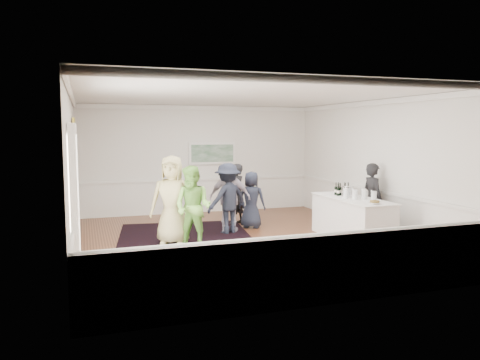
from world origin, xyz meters
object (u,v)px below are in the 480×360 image
object	(u,v)px
ice_bucket	(348,192)
nut_bowl	(375,203)
guest_lilac	(230,198)
serving_table	(352,218)
guest_dark_b	(236,194)
guest_navy	(251,200)
guest_dark_a	(228,198)
guest_tan	(172,200)
guest_green	(193,207)
bartender	(373,199)

from	to	relation	value
ice_bucket	nut_bowl	world-z (taller)	ice_bucket
guest_lilac	serving_table	bearing A→B (deg)	173.88
guest_dark_b	ice_bucket	xyz separation A→B (m)	(1.95, -2.29, 0.26)
guest_navy	ice_bucket	world-z (taller)	guest_navy
guest_dark_b	guest_navy	size ratio (longest dim) A/B	1.11
guest_dark_a	guest_dark_b	xyz separation A→B (m)	(0.54, 1.02, -0.05)
guest_tan	guest_green	xyz separation A→B (m)	(0.35, -0.47, -0.10)
serving_table	guest_lilac	distance (m)	2.89
guest_lilac	guest_navy	bearing A→B (deg)	-125.65
guest_navy	serving_table	bearing A→B (deg)	166.55
serving_table	bartender	size ratio (longest dim) A/B	1.38
bartender	nut_bowl	xyz separation A→B (m)	(-0.83, -1.28, 0.13)
guest_green	guest_dark_b	bearing A→B (deg)	94.04
guest_tan	guest_dark_a	world-z (taller)	guest_tan
guest_dark_a	ice_bucket	xyz separation A→B (m)	(2.49, -1.28, 0.22)
serving_table	ice_bucket	bearing A→B (deg)	89.31
guest_navy	guest_lilac	bearing A→B (deg)	61.97
guest_tan	nut_bowl	xyz separation A→B (m)	(3.87, -1.77, 0.02)
guest_navy	guest_tan	bearing A→B (deg)	60.72
serving_table	ice_bucket	xyz separation A→B (m)	(0.00, 0.21, 0.58)
guest_navy	guest_dark_a	bearing A→B (deg)	63.66
serving_table	nut_bowl	world-z (taller)	nut_bowl
serving_table	guest_lilac	bearing A→B (deg)	147.05
guest_dark_b	guest_navy	distance (m)	0.64
guest_lilac	nut_bowl	bearing A→B (deg)	159.83
guest_navy	ice_bucket	distance (m)	2.45
guest_tan	guest_dark_b	distance (m)	2.62
serving_table	ice_bucket	distance (m)	0.62
serving_table	guest_navy	size ratio (longest dim) A/B	1.62
ice_bucket	guest_dark_a	bearing A→B (deg)	152.77
guest_tan	guest_lilac	world-z (taller)	guest_tan
guest_dark_b	guest_navy	bearing A→B (deg)	75.48
guest_navy	ice_bucket	size ratio (longest dim) A/B	5.53
guest_dark_b	nut_bowl	world-z (taller)	guest_dark_b
guest_dark_a	guest_navy	bearing A→B (deg)	-170.65
guest_tan	ice_bucket	world-z (taller)	guest_tan
guest_dark_b	ice_bucket	size ratio (longest dim) A/B	6.13
guest_navy	guest_dark_b	bearing A→B (deg)	-35.47
guest_tan	guest_dark_a	xyz separation A→B (m)	(1.46, 0.67, -0.12)
guest_dark_b	nut_bowl	size ratio (longest dim) A/B	6.94
guest_tan	guest_dark_a	bearing A→B (deg)	45.61
guest_dark_a	ice_bucket	distance (m)	2.80
guest_lilac	ice_bucket	size ratio (longest dim) A/B	6.51
bartender	guest_tan	distance (m)	4.73
ice_bucket	bartender	bearing A→B (deg)	9.17
guest_dark_b	guest_dark_a	bearing A→B (deg)	27.52
ice_bucket	guest_green	bearing A→B (deg)	177.73
ice_bucket	nut_bowl	xyz separation A→B (m)	(-0.07, -1.16, -0.08)
guest_green	nut_bowl	xyz separation A→B (m)	(3.52, -1.30, 0.12)
serving_table	guest_lilac	size ratio (longest dim) A/B	1.38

